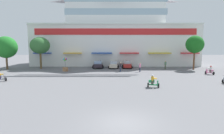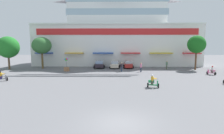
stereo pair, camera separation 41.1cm
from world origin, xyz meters
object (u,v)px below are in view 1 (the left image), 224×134
(plaza_tree_2, at_px, (6,47))
(parked_car_2, at_px, (127,64))
(plaza_tree_0, at_px, (40,46))
(parked_car_0, at_px, (98,64))
(pedestrian_2, at_px, (121,67))
(pedestrian_1, at_px, (165,64))
(scooter_rider_3, at_px, (153,82))
(pedestrian_0, at_px, (140,67))
(plaza_tree_1, at_px, (195,45))
(balloon_vendor_cart, at_px, (65,65))
(scooter_rider_2, at_px, (0,77))
(scooter_rider_1, at_px, (210,71))
(parked_car_1, at_px, (114,65))

(plaza_tree_2, distance_m, parked_car_2, 24.63)
(plaza_tree_0, height_order, parked_car_0, plaza_tree_0)
(plaza_tree_0, xyz_separation_m, pedestrian_2, (16.24, -4.36, -3.79))
(parked_car_0, bearing_deg, pedestrian_2, -50.85)
(plaza_tree_2, xyz_separation_m, pedestrian_1, (31.81, 0.37, -3.45))
(scooter_rider_3, relative_size, pedestrian_0, 0.90)
(plaza_tree_2, bearing_deg, plaza_tree_0, 10.30)
(plaza_tree_1, distance_m, pedestrian_0, 12.32)
(plaza_tree_1, relative_size, pedestrian_2, 3.87)
(parked_car_2, distance_m, balloon_vendor_cart, 12.89)
(parked_car_2, relative_size, scooter_rider_2, 2.79)
(scooter_rider_1, height_order, pedestrian_0, pedestrian_0)
(parked_car_0, bearing_deg, scooter_rider_1, -23.74)
(scooter_rider_2, bearing_deg, pedestrian_1, 25.85)
(plaza_tree_0, height_order, scooter_rider_1, plaza_tree_0)
(scooter_rider_1, bearing_deg, pedestrian_0, 165.97)
(balloon_vendor_cart, bearing_deg, parked_car_1, 27.19)
(plaza_tree_1, relative_size, scooter_rider_2, 4.64)
(scooter_rider_3, distance_m, balloon_vendor_cart, 18.81)
(plaza_tree_0, bearing_deg, pedestrian_2, -15.04)
(pedestrian_1, height_order, balloon_vendor_cart, balloon_vendor_cart)
(plaza_tree_1, bearing_deg, parked_car_0, 172.61)
(pedestrian_0, bearing_deg, scooter_rider_2, -156.30)
(scooter_rider_3, height_order, pedestrian_2, pedestrian_2)
(parked_car_1, height_order, pedestrian_2, pedestrian_2)
(parked_car_1, distance_m, parked_car_2, 2.86)
(parked_car_0, relative_size, balloon_vendor_cart, 1.70)
(balloon_vendor_cart, bearing_deg, plaza_tree_2, 168.59)
(plaza_tree_1, height_order, pedestrian_1, plaza_tree_1)
(scooter_rider_3, relative_size, pedestrian_1, 0.89)
(scooter_rider_1, height_order, scooter_rider_3, scooter_rider_3)
(plaza_tree_0, bearing_deg, pedestrian_0, -12.72)
(pedestrian_2, bearing_deg, plaza_tree_0, 164.96)
(pedestrian_0, bearing_deg, pedestrian_1, 32.87)
(scooter_rider_2, bearing_deg, parked_car_2, 38.34)
(pedestrian_2, bearing_deg, parked_car_1, 102.49)
(scooter_rider_2, bearing_deg, plaza_tree_0, 88.16)
(parked_car_2, height_order, balloon_vendor_cart, balloon_vendor_cart)
(pedestrian_2, distance_m, balloon_vendor_cart, 10.32)
(plaza_tree_0, xyz_separation_m, plaza_tree_2, (-6.35, -1.15, -0.34))
(parked_car_1, bearing_deg, scooter_rider_3, -75.87)
(plaza_tree_2, xyz_separation_m, parked_car_0, (18.01, 2.40, -3.66))
(scooter_rider_3, bearing_deg, pedestrian_2, 104.84)
(pedestrian_2, bearing_deg, parked_car_0, 129.15)
(parked_car_0, relative_size, pedestrian_2, 2.50)
(plaza_tree_0, xyz_separation_m, pedestrian_0, (19.77, -4.46, -3.79))
(scooter_rider_1, bearing_deg, parked_car_2, 147.31)
(scooter_rider_1, bearing_deg, scooter_rider_3, -140.98)
(parked_car_1, xyz_separation_m, pedestrian_1, (10.42, -1.83, 0.25))
(parked_car_0, relative_size, scooter_rider_2, 2.99)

